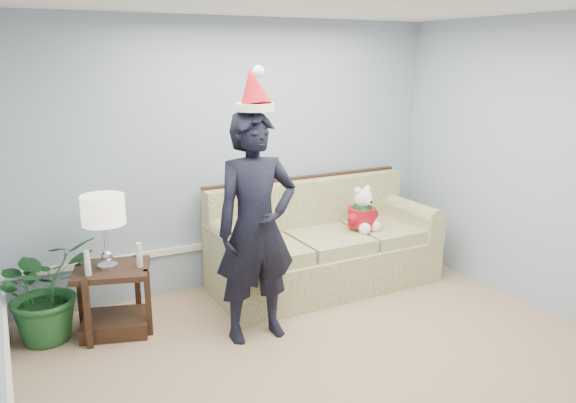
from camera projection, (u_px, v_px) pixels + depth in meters
The scene contains 10 objects.
room_shell at pixel (388, 216), 3.53m from camera, with size 4.54×5.04×2.74m.
wainscot_trim at pixel (162, 312), 4.24m from camera, with size 4.49×4.99×0.06m.
sofa at pixel (322, 248), 5.84m from camera, with size 2.32×1.01×1.08m.
side_table at pixel (115, 307), 4.84m from camera, with size 0.73×0.67×0.59m.
table_lamp at pixel (103, 213), 4.62m from camera, with size 0.36×0.36×0.63m.
candle_pair at pixel (114, 260), 4.65m from camera, with size 0.47×0.05×0.21m.
houseplant at pixel (45, 289), 4.67m from camera, with size 0.80×0.69×0.89m, color #1E5327.
man at pixel (256, 228), 4.59m from camera, with size 0.70×0.46×1.92m, color black.
santa_hat at pixel (253, 91), 4.33m from camera, with size 0.33×0.37×0.36m.
teddy_bear at pixel (362, 214), 5.81m from camera, with size 0.33×0.35×0.47m.
Camera 1 is at (-2.13, -2.72, 2.33)m, focal length 35.00 mm.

